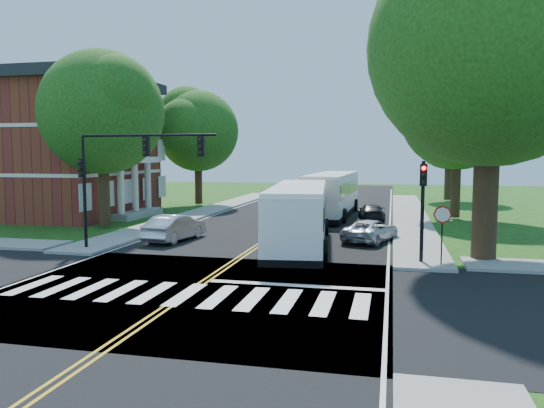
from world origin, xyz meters
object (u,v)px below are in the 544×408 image
(bus_lead, at_px, (299,214))
(suv, at_px, (371,231))
(hatchback, at_px, (175,228))
(signal_ne, at_px, (423,198))
(bus_follow, at_px, (332,194))
(signal_nw, at_px, (126,164))
(dark_sedan, at_px, (371,212))

(bus_lead, bearing_deg, suv, -152.52)
(suv, bearing_deg, bus_lead, 53.35)
(hatchback, bearing_deg, bus_lead, -174.37)
(signal_ne, height_order, suv, signal_ne)
(bus_follow, distance_m, suv, 12.05)
(signal_nw, height_order, hatchback, signal_nw)
(bus_lead, height_order, hatchback, bus_lead)
(signal_nw, xyz_separation_m, bus_follow, (8.20, 17.31, -2.61))
(bus_lead, relative_size, suv, 2.90)
(signal_ne, distance_m, hatchback, 13.77)
(bus_lead, distance_m, bus_follow, 13.93)
(signal_nw, bearing_deg, suv, 26.55)
(signal_ne, xyz_separation_m, hatchback, (-13.09, 3.64, -2.21))
(bus_follow, bearing_deg, suv, 108.48)
(hatchback, relative_size, suv, 1.03)
(bus_follow, xyz_separation_m, hatchback, (-7.24, -13.66, -1.02))
(signal_nw, relative_size, dark_sedan, 1.71)
(bus_lead, distance_m, hatchback, 7.14)
(signal_ne, distance_m, dark_sedan, 15.67)
(hatchback, relative_size, dark_sedan, 1.08)
(signal_nw, height_order, signal_ne, signal_nw)
(bus_follow, distance_m, hatchback, 15.49)
(signal_ne, xyz_separation_m, suv, (-2.41, 5.81, -2.35))
(bus_lead, height_order, suv, bus_lead)
(suv, bearing_deg, hatchback, 30.80)
(suv, xyz_separation_m, dark_sedan, (-0.34, 9.44, 0.00))
(hatchback, height_order, dark_sedan, hatchback)
(suv, bearing_deg, signal_ne, 131.81)
(hatchback, bearing_deg, suv, -160.72)
(signal_nw, relative_size, hatchback, 1.59)
(bus_follow, bearing_deg, dark_sedan, 148.45)
(signal_nw, relative_size, signal_ne, 1.62)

